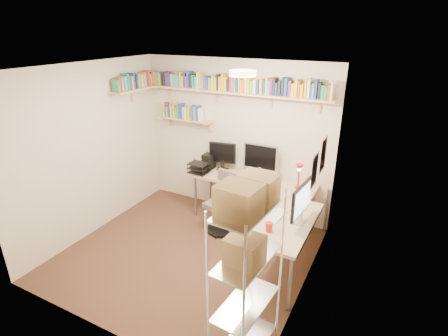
{
  "coord_description": "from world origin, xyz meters",
  "views": [
    {
      "loc": [
        2.3,
        -3.37,
        2.93
      ],
      "look_at": [
        0.29,
        0.55,
        1.14
      ],
      "focal_mm": 28.0,
      "sensor_mm": 36.0,
      "label": 1
    }
  ],
  "objects": [
    {
      "name": "ground",
      "position": [
        0.0,
        0.0,
        0.0
      ],
      "size": [
        3.2,
        3.2,
        0.0
      ],
      "primitive_type": "plane",
      "color": "#432B1D",
      "rests_on": "ground"
    },
    {
      "name": "room_shell",
      "position": [
        0.0,
        0.0,
        1.55
      ],
      "size": [
        3.24,
        3.04,
        2.52
      ],
      "color": "beige",
      "rests_on": "ground"
    },
    {
      "name": "wall_shelves",
      "position": [
        -0.4,
        1.3,
        2.02
      ],
      "size": [
        3.12,
        1.09,
        0.8
      ],
      "color": "#DDA97D",
      "rests_on": "ground"
    },
    {
      "name": "corner_desk",
      "position": [
        0.57,
        0.97,
        0.74
      ],
      "size": [
        2.18,
        1.94,
        1.29
      ],
      "color": "tan",
      "rests_on": "ground"
    },
    {
      "name": "office_chair",
      "position": [
        0.15,
        0.8,
        0.39
      ],
      "size": [
        0.5,
        0.51,
        0.93
      ],
      "rotation": [
        0.0,
        0.0,
        -0.19
      ],
      "color": "black",
      "rests_on": "ground"
    },
    {
      "name": "wire_rack",
      "position": [
        1.36,
        -1.12,
        1.37
      ],
      "size": [
        0.42,
        0.76,
        1.86
      ],
      "rotation": [
        0.0,
        0.0,
        -0.09
      ],
      "color": "silver",
      "rests_on": "ground"
    }
  ]
}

